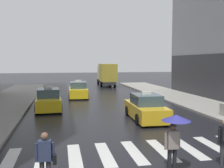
# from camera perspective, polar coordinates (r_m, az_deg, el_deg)

# --- Properties ---
(crosswalk_markings) EXTENTS (11.30, 2.80, 0.01)m
(crosswalk_markings) POSITION_cam_1_polar(r_m,az_deg,el_deg) (11.04, 8.00, -14.46)
(crosswalk_markings) COLOR silver
(crosswalk_markings) RESTS_ON ground
(taxi_lead) EXTENTS (2.03, 4.59, 1.80)m
(taxi_lead) POSITION_cam_1_polar(r_m,az_deg,el_deg) (16.51, 7.48, -5.34)
(taxi_lead) COLOR gold
(taxi_lead) RESTS_ON ground
(taxi_second) EXTENTS (2.11, 4.62, 1.80)m
(taxi_second) POSITION_cam_1_polar(r_m,az_deg,el_deg) (20.36, -13.93, -3.49)
(taxi_second) COLOR yellow
(taxi_second) RESTS_ON ground
(taxi_third) EXTENTS (2.07, 4.60, 1.80)m
(taxi_third) POSITION_cam_1_polar(r_m,az_deg,el_deg) (26.63, -7.47, -1.42)
(taxi_third) COLOR yellow
(taxi_third) RESTS_ON ground
(box_truck) EXTENTS (2.55, 7.63, 3.35)m
(box_truck) POSITION_cam_1_polar(r_m,az_deg,el_deg) (38.74, -1.19, 2.28)
(box_truck) COLOR #2D2D2D
(box_truck) RESTS_ON ground
(pedestrian_with_umbrella) EXTENTS (0.96, 0.96, 1.94)m
(pedestrian_with_umbrella) POSITION_cam_1_polar(r_m,az_deg,el_deg) (8.78, 13.75, -9.35)
(pedestrian_with_umbrella) COLOR black
(pedestrian_with_umbrella) RESTS_ON ground
(pedestrian_with_handbag) EXTENTS (0.60, 0.24, 1.65)m
(pedestrian_with_handbag) POSITION_cam_1_polar(r_m,az_deg,el_deg) (7.95, -14.54, -15.31)
(pedestrian_with_handbag) COLOR #333338
(pedestrian_with_handbag) RESTS_ON ground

